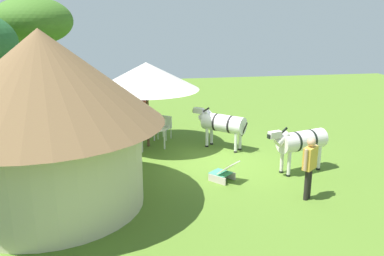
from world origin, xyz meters
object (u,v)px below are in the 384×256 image
patio_chair_near_hut (128,141)px  guest_behind_table (100,124)px  shade_umbrella (146,76)px  guest_beside_umbrella (144,110)px  patio_dining_table (148,129)px  striped_lounge_chair (224,173)px  patio_chair_east_end (166,126)px  standing_watcher (310,163)px  zebra_nearest_camera (222,123)px  thatched_hut (46,111)px  zebra_by_umbrella (301,141)px  acacia_tree_left_background (33,21)px

patio_chair_near_hut → guest_behind_table: (0.72, 0.96, 0.46)m
shade_umbrella → guest_beside_umbrella: shade_umbrella is taller
patio_dining_table → striped_lounge_chair: (-3.67, -1.98, -0.40)m
patio_chair_east_end → guest_beside_umbrella: 1.30m
standing_watcher → zebra_nearest_camera: (4.55, 1.22, -0.09)m
thatched_hut → patio_chair_near_hut: (3.53, -1.99, -1.98)m
zebra_nearest_camera → zebra_by_umbrella: 3.23m
guest_behind_table → striped_lounge_chair: size_ratio=1.74×
acacia_tree_left_background → thatched_hut: bearing=-168.5°
thatched_hut → zebra_by_umbrella: 7.48m
guest_behind_table → standing_watcher: (-5.09, -5.62, 0.05)m
thatched_hut → zebra_by_umbrella: (1.05, -7.25, -1.51)m
guest_beside_umbrella → acacia_tree_left_background: bearing=101.9°
guest_beside_umbrella → patio_chair_near_hut: bearing=-157.7°
striped_lounge_chair → zebra_by_umbrella: 2.64m
striped_lounge_chair → acacia_tree_left_background: size_ratio=0.17×
guest_beside_umbrella → standing_watcher: (-7.02, -3.94, 0.03)m
striped_lounge_chair → zebra_nearest_camera: 3.14m
guest_beside_umbrella → standing_watcher: bearing=-113.4°
patio_dining_table → zebra_by_umbrella: zebra_by_umbrella is taller
guest_behind_table → acacia_tree_left_background: 5.98m
thatched_hut → patio_dining_table: 5.51m
zebra_by_umbrella → patio_chair_near_hut: bearing=47.9°
patio_chair_east_end → patio_chair_near_hut: 2.32m
striped_lounge_chair → patio_dining_table: bearing=76.9°
shade_umbrella → standing_watcher: bearing=-143.4°
guest_beside_umbrella → patio_chair_east_end: bearing=-100.9°
patio_chair_near_hut → standing_watcher: standing_watcher is taller
thatched_hut → guest_beside_umbrella: (6.18, -2.71, -1.50)m
thatched_hut → patio_chair_near_hut: 4.51m
patio_chair_near_hut → zebra_by_umbrella: bearing=16.0°
patio_dining_table → patio_chair_east_end: bearing=-40.2°
shade_umbrella → zebra_nearest_camera: size_ratio=2.12×
striped_lounge_chair → zebra_by_umbrella: (0.31, -2.52, 0.73)m
guest_beside_umbrella → standing_watcher: standing_watcher is taller
striped_lounge_chair → guest_beside_umbrella: bearing=69.0°
zebra_by_umbrella → guest_beside_umbrella: bearing=24.6°
acacia_tree_left_background → standing_watcher: bearing=-137.6°
patio_chair_east_end → guest_behind_table: bearing=62.9°
thatched_hut → standing_watcher: thatched_hut is taller
patio_chair_near_hut → zebra_nearest_camera: size_ratio=0.50×
striped_lounge_chair → acacia_tree_left_background: 10.76m
guest_beside_umbrella → striped_lounge_chair: (-5.45, -2.03, -0.75)m
guest_behind_table → shade_umbrella: bearing=-90.9°
standing_watcher → guest_beside_umbrella: bearing=79.3°
patio_chair_east_end → zebra_nearest_camera: size_ratio=0.50×
striped_lounge_chair → standing_watcher: bearing=-80.9°
patio_chair_east_end → thatched_hut: bearing=96.6°
zebra_by_umbrella → striped_lounge_chair: bearing=80.2°
shade_umbrella → zebra_nearest_camera: (-0.68, -2.66, -1.71)m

